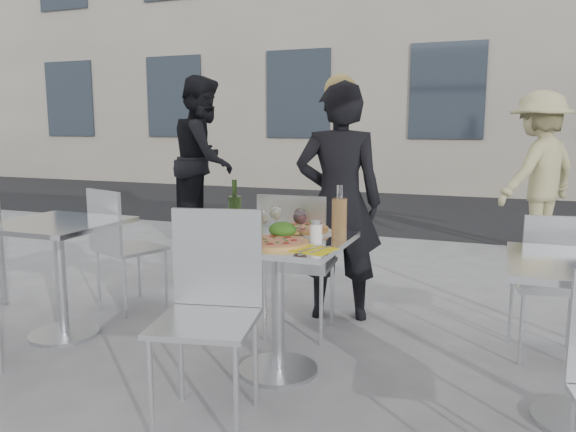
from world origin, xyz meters
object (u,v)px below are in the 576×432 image
(pedestrian_a, at_px, (204,160))
(wineglass_white_b, at_px, (276,214))
(side_table_left, at_px, (59,254))
(wineglass_red_b, at_px, (301,218))
(wineglass_white_a, at_px, (262,218))
(pizza_far, at_px, (302,230))
(chair_far, at_px, (296,254))
(side_chair_lfar, at_px, (119,240))
(wineglass_red_a, at_px, (299,217))
(napkin_left, at_px, (219,242))
(pedestrian_b, at_px, (538,173))
(sugar_shaker, at_px, (316,231))
(carafe, at_px, (339,218))
(chair_near, at_px, (211,297))
(main_table, at_px, (278,277))
(wine_bottle, at_px, (235,211))
(pizza_near, at_px, (276,242))
(woman_diner, at_px, (339,203))
(side_chair_rfar, at_px, (554,275))
(salad_plate, at_px, (283,231))
(napkin_right, at_px, (314,250))

(pedestrian_a, xyz_separation_m, wineglass_white_b, (2.08, -2.87, -0.10))
(side_table_left, relative_size, wineglass_red_b, 4.76)
(wineglass_white_a, bearing_deg, pizza_far, 58.37)
(chair_far, distance_m, side_chair_lfar, 1.38)
(wineglass_red_a, relative_size, napkin_left, 0.79)
(pedestrian_b, bearing_deg, sugar_shaker, 18.06)
(carafe, height_order, wineglass_white_a, carafe)
(side_table_left, xyz_separation_m, sugar_shaker, (1.71, 0.01, 0.26))
(chair_near, bearing_deg, pedestrian_b, 57.78)
(wineglass_white_b, bearing_deg, pedestrian_a, 125.95)
(main_table, relative_size, wine_bottle, 2.54)
(side_chair_lfar, relative_size, pizza_near, 2.68)
(side_table_left, bearing_deg, carafe, 3.02)
(woman_diner, bearing_deg, sugar_shaker, 84.22)
(wine_bottle, bearing_deg, main_table, -20.09)
(wineglass_red_b, bearing_deg, wineglass_white_a, -156.77)
(wineglass_red_a, bearing_deg, main_table, -138.96)
(wineglass_white_b, xyz_separation_m, napkin_left, (-0.16, -0.36, -0.11))
(napkin_left, bearing_deg, main_table, 37.78)
(pizza_far, height_order, wine_bottle, wine_bottle)
(side_chair_lfar, bearing_deg, pizza_far, -172.15)
(woman_diner, height_order, wineglass_red_b, woman_diner)
(pedestrian_b, distance_m, wineglass_red_a, 3.91)
(side_chair_lfar, distance_m, wine_bottle, 1.28)
(chair_far, xyz_separation_m, carafe, (0.39, -0.40, 0.32))
(wineglass_white_b, bearing_deg, wine_bottle, -171.57)
(carafe, bearing_deg, side_chair_rfar, 28.36)
(chair_far, distance_m, wineglass_white_b, 0.47)
(wine_bottle, bearing_deg, wineglass_white_a, -29.77)
(chair_far, distance_m, wineglass_red_b, 0.56)
(pedestrian_b, height_order, sugar_shaker, pedestrian_b)
(pizza_far, bearing_deg, side_table_left, -172.14)
(wine_bottle, distance_m, sugar_shaker, 0.53)
(pedestrian_b, height_order, carafe, pedestrian_b)
(chair_near, bearing_deg, woman_diner, 71.47)
(carafe, bearing_deg, salad_plate, -167.97)
(salad_plate, bearing_deg, napkin_right, -41.46)
(chair_near, bearing_deg, wineglass_white_a, 73.72)
(pedestrian_a, bearing_deg, wineglass_white_b, -159.08)
(wineglass_red_a, xyz_separation_m, wineglass_red_b, (0.01, -0.01, 0.00))
(pedestrian_a, bearing_deg, side_chair_lfar, -179.38)
(pizza_near, bearing_deg, wineglass_red_a, 77.43)
(woman_diner, height_order, pizza_near, woman_diner)
(chair_far, bearing_deg, salad_plate, 95.61)
(wine_bottle, xyz_separation_m, wineglass_white_a, (0.22, -0.13, -0.00))
(pedestrian_b, xyz_separation_m, pizza_far, (-1.38, -3.54, -0.09))
(wine_bottle, relative_size, carafe, 1.02)
(side_table_left, xyz_separation_m, wineglass_red_a, (1.59, 0.08, 0.32))
(pedestrian_b, height_order, napkin_left, pedestrian_b)
(pizza_near, xyz_separation_m, napkin_left, (-0.28, -0.07, -0.01))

